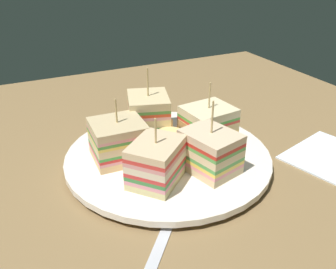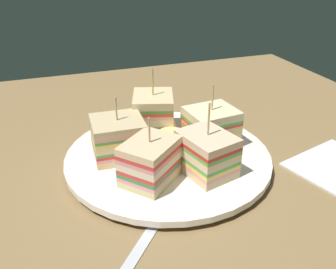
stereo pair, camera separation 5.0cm
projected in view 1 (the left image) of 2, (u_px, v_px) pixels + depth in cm
name	position (u px, v px, depth cm)	size (l,w,h in cm)	color
ground_plane	(168.00, 168.00, 52.51)	(91.30, 95.40, 1.80)	olive
plate	(168.00, 157.00, 51.65)	(28.94, 28.94, 1.58)	white
sandwich_wedge_0	(208.00, 125.00, 53.21)	(6.69, 7.58, 9.30)	beige
sandwich_wedge_1	(150.00, 115.00, 55.45)	(8.43, 7.75, 10.57)	beige
sandwich_wedge_2	(119.00, 140.00, 49.04)	(6.83, 7.26, 8.75)	#E1B87D
sandwich_wedge_3	(156.00, 162.00, 44.20)	(8.61, 8.77, 8.60)	#D5C688
sandwich_wedge_4	(210.00, 151.00, 46.40)	(8.14, 7.07, 9.73)	beige
chip_pile	(177.00, 143.00, 51.37)	(6.46, 6.02, 2.70)	#D1B558
salad_garnish	(198.00, 122.00, 59.06)	(6.71, 5.07, 1.39)	#458541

